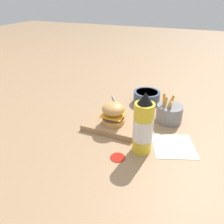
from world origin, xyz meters
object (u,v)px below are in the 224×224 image
Objects in this scene: serving_board at (112,125)px; burger at (113,113)px; side_bowl at (147,97)px; spoon at (116,104)px; fries_basket at (169,113)px; ketchup_bottle at (143,126)px.

burger reaches higher than serving_board.
burger is at bearing -103.04° from side_bowl.
serving_board is 1.65× the size of spoon.
spoon is at bearing 108.15° from burger.
fries_basket is at bearing 45.56° from spoon.
ketchup_bottle is 0.40m from side_bowl.
burger reaches higher than side_bowl.
ketchup_bottle reaches higher than serving_board.
fries_basket reaches higher than burger.
burger is 0.18m from ketchup_bottle.
spoon is (-0.06, 0.19, -0.06)m from burger.
serving_board is at bearing -16.73° from spoon.
fries_basket is at bearing 34.89° from burger.
ketchup_bottle is 1.78× the size of fries_basket.
serving_board is at bearing -145.03° from fries_basket.
serving_board is at bearing -141.89° from burger.
burger is at bearing -145.11° from fries_basket.
fries_basket is 0.20m from side_bowl.
fries_basket is at bearing 77.58° from ketchup_bottle.
ketchup_bottle reaches higher than spoon.
serving_board is 1.76× the size of fries_basket.
fries_basket reaches higher than spoon.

